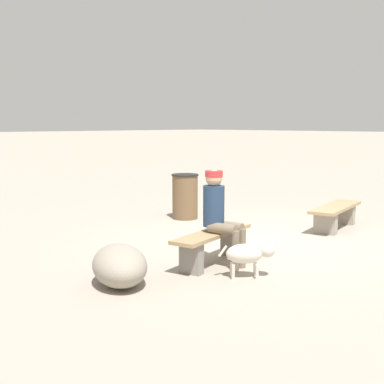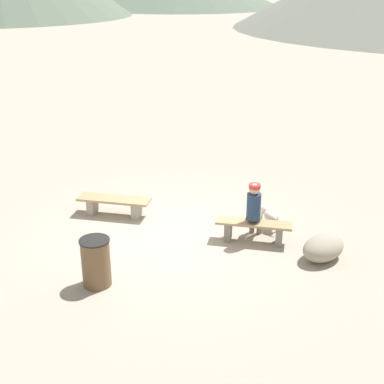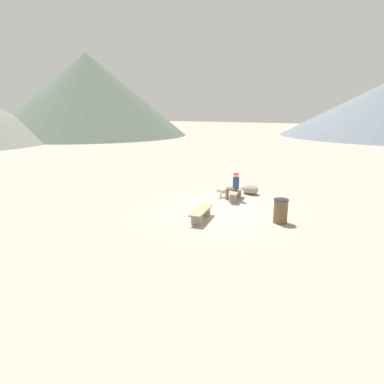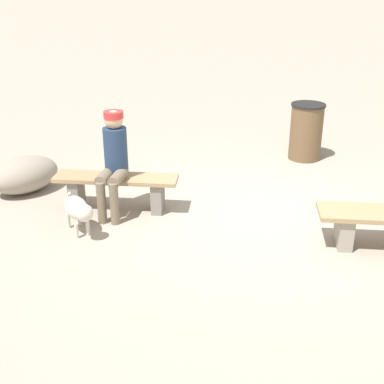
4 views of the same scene
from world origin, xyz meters
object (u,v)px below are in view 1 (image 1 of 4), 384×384
(seated_person, at_px, (219,211))
(trash_bin, at_px, (185,196))
(boulder, at_px, (120,265))
(bench_right, at_px, (213,242))
(dog, at_px, (249,253))
(bench_left, at_px, (335,213))

(seated_person, relative_size, trash_bin, 1.44)
(trash_bin, relative_size, boulder, 0.94)
(bench_right, xyz_separation_m, boulder, (1.47, -0.14, -0.06))
(dog, distance_m, trash_bin, 4.11)
(bench_right, relative_size, trash_bin, 1.77)
(bench_left, distance_m, seated_person, 3.36)
(bench_left, relative_size, bench_right, 1.08)
(dog, bearing_deg, seated_person, 117.70)
(bench_right, height_order, dog, dog)
(dog, distance_m, boulder, 1.62)
(bench_left, xyz_separation_m, dog, (3.48, 0.80, 0.02))
(boulder, bearing_deg, dog, 146.53)
(seated_person, distance_m, boulder, 1.61)
(bench_left, xyz_separation_m, bench_right, (3.36, 0.05, 0.02))
(seated_person, bearing_deg, bench_left, 174.45)
(bench_left, relative_size, dog, 3.03)
(bench_left, distance_m, dog, 3.57)
(dog, bearing_deg, boulder, -171.98)
(bench_left, height_order, trash_bin, trash_bin)
(trash_bin, bearing_deg, bench_right, 52.68)
(bench_left, xyz_separation_m, seated_person, (3.32, 0.14, 0.47))
(bench_left, distance_m, boulder, 4.83)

